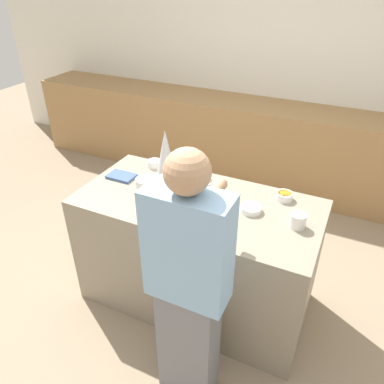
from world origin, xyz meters
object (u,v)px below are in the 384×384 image
(baking_tray, at_px, (175,211))
(mug, at_px, (298,221))
(decorative_tree, at_px, (166,155))
(candy_bowl_beside_tree, at_px, (145,182))
(candy_bowl_far_right, at_px, (251,208))
(gingerbread_house, at_px, (174,193))
(candy_bowl_near_tray_right, at_px, (205,183))
(candy_bowl_far_left, at_px, (154,163))
(candy_bowl_behind_tray, at_px, (284,196))
(cookbook, at_px, (121,176))
(candy_bowl_center_rear, at_px, (202,174))
(person, at_px, (188,286))

(baking_tray, bearing_deg, mug, 12.77)
(decorative_tree, relative_size, candy_bowl_beside_tree, 2.65)
(candy_bowl_far_right, bearing_deg, decorative_tree, 167.41)
(gingerbread_house, height_order, candy_bowl_beside_tree, gingerbread_house)
(candy_bowl_near_tray_right, bearing_deg, candy_bowl_far_left, 168.38)
(candy_bowl_far_right, distance_m, mug, 0.30)
(candy_bowl_beside_tree, relative_size, candy_bowl_far_right, 1.04)
(gingerbread_house, bearing_deg, candy_bowl_beside_tree, 149.49)
(candy_bowl_behind_tray, xyz_separation_m, cookbook, (-1.15, -0.22, -0.02))
(candy_bowl_center_rear, distance_m, candy_bowl_far_left, 0.40)
(candy_bowl_beside_tree, relative_size, candy_bowl_near_tray_right, 1.12)
(candy_bowl_center_rear, xyz_separation_m, candy_bowl_near_tray_right, (0.07, -0.11, -0.00))
(gingerbread_house, xyz_separation_m, candy_bowl_far_right, (0.44, 0.21, -0.11))
(decorative_tree, bearing_deg, candy_bowl_beside_tree, -115.69)
(candy_bowl_far_right, bearing_deg, baking_tray, -154.46)
(candy_bowl_center_rear, relative_size, candy_bowl_far_right, 0.73)
(cookbook, bearing_deg, baking_tray, -21.61)
(gingerbread_house, distance_m, candy_bowl_far_left, 0.65)
(candy_bowl_far_right, bearing_deg, candy_bowl_beside_tree, -179.29)
(candy_bowl_center_rear, bearing_deg, candy_bowl_beside_tree, -138.04)
(baking_tray, relative_size, cookbook, 1.92)
(person, bearing_deg, candy_bowl_far_left, 128.34)
(candy_bowl_far_left, xyz_separation_m, cookbook, (-0.13, -0.25, -0.02))
(candy_bowl_far_right, distance_m, candy_bowl_far_left, 0.90)
(decorative_tree, relative_size, cookbook, 1.86)
(cookbook, xyz_separation_m, mug, (1.30, -0.05, 0.03))
(baking_tray, bearing_deg, person, -55.54)
(candy_bowl_beside_tree, bearing_deg, candy_bowl_center_rear, 41.96)
(gingerbread_house, bearing_deg, person, -55.58)
(decorative_tree, distance_m, candy_bowl_far_left, 0.25)
(baking_tray, height_order, decorative_tree, decorative_tree)
(decorative_tree, bearing_deg, candy_bowl_far_right, -12.59)
(cookbook, bearing_deg, candy_bowl_far_right, -0.68)
(candy_bowl_behind_tray, distance_m, person, 0.97)
(gingerbread_house, relative_size, candy_bowl_far_left, 3.14)
(baking_tray, xyz_separation_m, candy_bowl_far_left, (-0.43, 0.47, 0.03))
(candy_bowl_beside_tree, distance_m, candy_bowl_far_right, 0.78)
(candy_bowl_far_right, bearing_deg, gingerbread_house, -154.46)
(candy_bowl_behind_tray, distance_m, candy_bowl_beside_tree, 0.96)
(candy_bowl_far_left, bearing_deg, person, -51.66)
(person, bearing_deg, candy_bowl_far_right, 81.52)
(decorative_tree, height_order, candy_bowl_far_left, decorative_tree)
(candy_bowl_far_right, relative_size, candy_bowl_near_tray_right, 1.07)
(gingerbread_house, height_order, cookbook, gingerbread_house)
(candy_bowl_behind_tray, xyz_separation_m, candy_bowl_far_left, (-1.02, 0.04, 0.00))
(baking_tray, height_order, candy_bowl_far_left, candy_bowl_far_left)
(candy_bowl_far_right, bearing_deg, cookbook, 179.32)
(baking_tray, bearing_deg, decorative_tree, 125.32)
(candy_bowl_center_rear, xyz_separation_m, candy_bowl_far_left, (-0.40, -0.01, 0.01))
(candy_bowl_center_rear, height_order, person, person)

